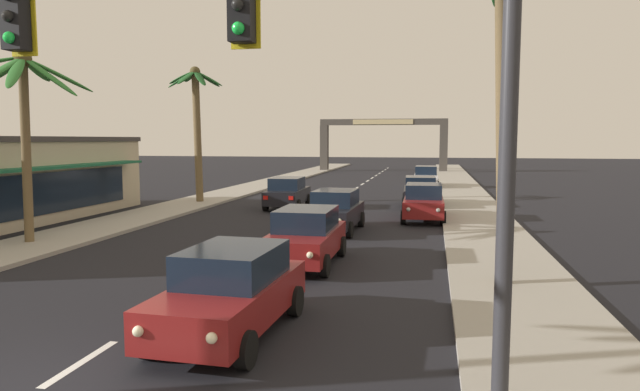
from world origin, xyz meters
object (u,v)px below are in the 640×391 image
(sedan_fifth_in_queue, at_px, (335,210))
(town_gateway_arch, at_px, (383,137))
(sedan_parked_mid_kerb, at_px, (424,202))
(palm_right_second, at_px, (500,22))
(sedan_parked_nearest_kerb, at_px, (420,191))
(palm_left_second, at_px, (23,99))
(sedan_third_in_queue, at_px, (306,236))
(sedan_oncoming_far, at_px, (288,192))
(traffic_signal_mast, at_px, (248,52))
(sedan_lead_at_stop_bar, at_px, (231,291))
(palm_left_third, at_px, (196,112))
(sedan_parked_far_kerb, at_px, (426,177))

(sedan_fifth_in_queue, xyz_separation_m, town_gateway_arch, (-1.86, 43.03, 3.13))
(sedan_parked_mid_kerb, xyz_separation_m, palm_right_second, (1.91, -11.70, 5.68))
(sedan_parked_mid_kerb, bearing_deg, sedan_parked_nearest_kerb, 92.98)
(sedan_parked_nearest_kerb, relative_size, palm_left_second, 0.66)
(sedan_third_in_queue, height_order, sedan_oncoming_far, same)
(traffic_signal_mast, relative_size, sedan_parked_mid_kerb, 2.35)
(sedan_fifth_in_queue, bearing_deg, sedan_oncoming_far, 118.55)
(traffic_signal_mast, height_order, sedan_parked_nearest_kerb, traffic_signal_mast)
(traffic_signal_mast, bearing_deg, sedan_lead_at_stop_bar, 116.11)
(sedan_fifth_in_queue, height_order, town_gateway_arch, town_gateway_arch)
(sedan_fifth_in_queue, xyz_separation_m, sedan_oncoming_far, (-3.85, 7.08, 0.00))
(sedan_fifth_in_queue, relative_size, sedan_oncoming_far, 1.00)
(sedan_lead_at_stop_bar, distance_m, palm_left_second, 13.10)
(sedan_third_in_queue, bearing_deg, palm_left_third, 124.11)
(palm_right_second, bearing_deg, town_gateway_arch, 98.12)
(sedan_third_in_queue, bearing_deg, sedan_fifth_in_queue, 91.70)
(sedan_lead_at_stop_bar, xyz_separation_m, sedan_third_in_queue, (0.05, 6.17, 0.00))
(traffic_signal_mast, bearing_deg, sedan_parked_mid_kerb, 83.65)
(sedan_oncoming_far, relative_size, sedan_parked_far_kerb, 1.01)
(sedan_lead_at_stop_bar, bearing_deg, palm_right_second, 40.73)
(traffic_signal_mast, height_order, sedan_lead_at_stop_bar, traffic_signal_mast)
(sedan_third_in_queue, distance_m, palm_left_third, 17.87)
(sedan_oncoming_far, height_order, palm_left_second, palm_left_second)
(palm_left_second, bearing_deg, sedan_parked_nearest_kerb, 47.32)
(palm_left_second, relative_size, palm_right_second, 0.79)
(traffic_signal_mast, bearing_deg, palm_left_third, 115.32)
(palm_left_second, relative_size, town_gateway_arch, 0.46)
(sedan_parked_mid_kerb, relative_size, palm_right_second, 0.52)
(sedan_lead_at_stop_bar, relative_size, palm_right_second, 0.52)
(traffic_signal_mast, xyz_separation_m, sedan_parked_far_kerb, (1.98, 36.53, -4.05))
(palm_left_third, bearing_deg, sedan_third_in_queue, -55.89)
(town_gateway_arch, bearing_deg, palm_right_second, -81.88)
(sedan_lead_at_stop_bar, bearing_deg, palm_left_second, 144.72)
(traffic_signal_mast, height_order, sedan_oncoming_far, traffic_signal_mast)
(town_gateway_arch, bearing_deg, sedan_fifth_in_queue, -87.52)
(sedan_third_in_queue, distance_m, palm_right_second, 7.88)
(sedan_parked_mid_kerb, relative_size, town_gateway_arch, 0.30)
(sedan_third_in_queue, bearing_deg, palm_right_second, -17.47)
(sedan_oncoming_far, distance_m, palm_right_second, 18.42)
(palm_right_second, bearing_deg, traffic_signal_mast, -119.39)
(sedan_parked_mid_kerb, bearing_deg, town_gateway_arch, 97.78)
(sedan_third_in_queue, relative_size, palm_left_third, 0.57)
(sedan_third_in_queue, distance_m, sedan_parked_far_kerb, 27.97)
(sedan_oncoming_far, distance_m, sedan_parked_mid_kerb, 8.00)
(palm_left_second, bearing_deg, sedan_parked_mid_kerb, 33.96)
(sedan_fifth_in_queue, xyz_separation_m, palm_right_second, (5.39, -7.81, 5.68))
(sedan_lead_at_stop_bar, height_order, palm_left_third, palm_left_third)
(sedan_lead_at_stop_bar, distance_m, sedan_parked_far_kerb, 34.12)
(sedan_fifth_in_queue, distance_m, sedan_oncoming_far, 8.05)
(palm_left_third, xyz_separation_m, town_gateway_arch, (7.66, 34.87, -1.32))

